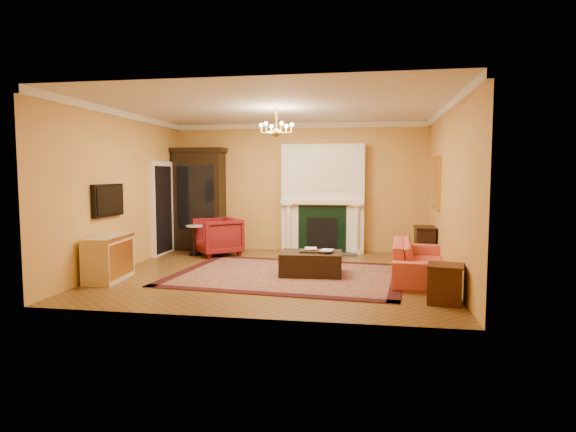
% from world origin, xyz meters
% --- Properties ---
extents(floor, '(6.00, 5.50, 0.02)m').
position_xyz_m(floor, '(0.00, 0.00, -0.01)').
color(floor, brown).
rests_on(floor, ground).
extents(ceiling, '(6.00, 5.50, 0.02)m').
position_xyz_m(ceiling, '(0.00, 0.00, 3.01)').
color(ceiling, silver).
rests_on(ceiling, wall_back).
extents(wall_back, '(6.00, 0.02, 3.00)m').
position_xyz_m(wall_back, '(0.00, 2.76, 1.50)').
color(wall_back, gold).
rests_on(wall_back, floor).
extents(wall_front, '(6.00, 0.02, 3.00)m').
position_xyz_m(wall_front, '(0.00, -2.76, 1.50)').
color(wall_front, gold).
rests_on(wall_front, floor).
extents(wall_left, '(0.02, 5.50, 3.00)m').
position_xyz_m(wall_left, '(-3.01, 0.00, 1.50)').
color(wall_left, gold).
rests_on(wall_left, floor).
extents(wall_right, '(0.02, 5.50, 3.00)m').
position_xyz_m(wall_right, '(3.01, 0.00, 1.50)').
color(wall_right, gold).
rests_on(wall_right, floor).
extents(fireplace, '(1.90, 0.70, 2.50)m').
position_xyz_m(fireplace, '(0.60, 2.57, 1.19)').
color(fireplace, white).
rests_on(fireplace, wall_back).
extents(crown_molding, '(6.00, 5.50, 0.12)m').
position_xyz_m(crown_molding, '(0.00, 0.96, 2.94)').
color(crown_molding, white).
rests_on(crown_molding, ceiling).
extents(doorway, '(0.08, 1.05, 2.10)m').
position_xyz_m(doorway, '(-2.95, 1.70, 1.05)').
color(doorway, white).
rests_on(doorway, wall_left).
extents(tv_panel, '(0.09, 0.95, 0.58)m').
position_xyz_m(tv_panel, '(-2.95, -0.60, 1.35)').
color(tv_panel, black).
rests_on(tv_panel, wall_left).
extents(gilt_mirror, '(0.06, 0.76, 1.05)m').
position_xyz_m(gilt_mirror, '(2.97, 1.40, 1.65)').
color(gilt_mirror, gold).
rests_on(gilt_mirror, wall_right).
extents(chandelier, '(0.63, 0.55, 0.53)m').
position_xyz_m(chandelier, '(-0.00, 0.00, 2.61)').
color(chandelier, gold).
rests_on(chandelier, ceiling).
extents(oriental_rug, '(4.30, 3.39, 0.02)m').
position_xyz_m(oriental_rug, '(0.23, -0.11, 0.01)').
color(oriental_rug, '#3F0D18').
rests_on(oriental_rug, floor).
extents(china_cabinet, '(1.17, 0.54, 2.33)m').
position_xyz_m(china_cabinet, '(-2.36, 2.49, 1.16)').
color(china_cabinet, black).
rests_on(china_cabinet, floor).
extents(wingback_armchair, '(1.22, 1.23, 0.92)m').
position_xyz_m(wingback_armchair, '(-1.68, 1.76, 0.46)').
color(wingback_armchair, maroon).
rests_on(wingback_armchair, floor).
extents(pedestal_table, '(0.38, 0.38, 0.68)m').
position_xyz_m(pedestal_table, '(-2.18, 1.63, 0.39)').
color(pedestal_table, black).
rests_on(pedestal_table, floor).
extents(commode, '(0.57, 1.06, 0.76)m').
position_xyz_m(commode, '(-2.73, -1.02, 0.38)').
color(commode, beige).
rests_on(commode, floor).
extents(coral_sofa, '(0.80, 2.28, 0.87)m').
position_xyz_m(coral_sofa, '(2.52, 0.03, 0.44)').
color(coral_sofa, '#C8513F').
rests_on(coral_sofa, floor).
extents(end_table, '(0.53, 0.53, 0.53)m').
position_xyz_m(end_table, '(2.72, -1.59, 0.26)').
color(end_table, '#3B1A10').
rests_on(end_table, floor).
extents(console_table, '(0.38, 0.66, 0.73)m').
position_xyz_m(console_table, '(2.78, 1.51, 0.36)').
color(console_table, black).
rests_on(console_table, floor).
extents(leather_ottoman, '(1.13, 0.85, 0.41)m').
position_xyz_m(leather_ottoman, '(0.64, -0.04, 0.22)').
color(leather_ottoman, black).
rests_on(leather_ottoman, oriental_rug).
extents(ottoman_tray, '(0.45, 0.35, 0.03)m').
position_xyz_m(ottoman_tray, '(0.67, -0.01, 0.44)').
color(ottoman_tray, black).
rests_on(ottoman_tray, leather_ottoman).
extents(book_a, '(0.21, 0.05, 0.28)m').
position_xyz_m(book_a, '(0.51, 0.05, 0.59)').
color(book_a, gray).
rests_on(book_a, ottoman_tray).
extents(book_b, '(0.21, 0.06, 0.29)m').
position_xyz_m(book_b, '(0.82, -0.05, 0.60)').
color(book_b, gray).
rests_on(book_b, ottoman_tray).
extents(topiary_left, '(0.16, 0.16, 0.44)m').
position_xyz_m(topiary_left, '(-0.01, 2.53, 1.47)').
color(topiary_left, tan).
rests_on(topiary_left, fireplace).
extents(topiary_right, '(0.15, 0.15, 0.41)m').
position_xyz_m(topiary_right, '(1.34, 2.53, 1.45)').
color(topiary_right, tan).
rests_on(topiary_right, fireplace).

